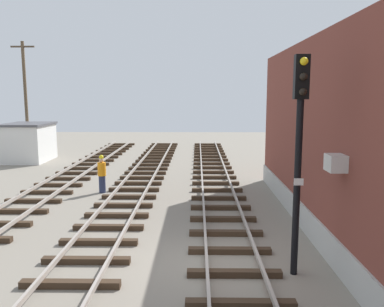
% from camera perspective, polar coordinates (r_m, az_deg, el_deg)
% --- Properties ---
extents(ground_plane, '(80.00, 80.00, 0.00)m').
position_cam_1_polar(ground_plane, '(11.46, 2.54, -15.88)').
color(ground_plane, gray).
extents(track_near_building, '(2.50, 54.67, 0.32)m').
position_cam_1_polar(track_near_building, '(11.45, 5.85, -15.25)').
color(track_near_building, '#38281C').
rests_on(track_near_building, ground).
extents(track_centre, '(2.50, 54.67, 0.32)m').
position_cam_1_polar(track_centre, '(11.83, -15.23, -14.71)').
color(track_centre, '#38281C').
rests_on(track_centre, ground).
extents(signal_mast, '(0.36, 0.40, 5.73)m').
position_cam_1_polar(signal_mast, '(10.26, 15.40, 1.75)').
color(signal_mast, black).
rests_on(signal_mast, ground).
extents(control_hut, '(3.00, 3.80, 2.76)m').
position_cam_1_polar(control_hut, '(30.59, -22.80, 1.56)').
color(control_hut, silver).
rests_on(control_hut, ground).
extents(parked_car_white, '(4.20, 2.04, 1.76)m').
position_cam_1_polar(parked_car_white, '(37.19, -24.04, 1.85)').
color(parked_car_white, silver).
rests_on(parked_car_white, ground).
extents(utility_pole_far, '(1.80, 0.24, 8.79)m').
position_cam_1_polar(utility_pole_far, '(33.00, -23.17, 7.58)').
color(utility_pole_far, brown).
rests_on(utility_pole_far, ground).
extents(track_worker_foreground, '(0.40, 0.40, 1.87)m').
position_cam_1_polar(track_worker_foreground, '(19.53, -13.05, -2.94)').
color(track_worker_foreground, '#262D4C').
rests_on(track_worker_foreground, ground).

